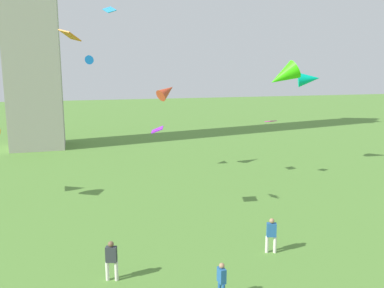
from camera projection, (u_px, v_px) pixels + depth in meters
name	position (u px, v px, depth m)	size (l,w,h in m)	color
person_0	(222.00, 279.00, 16.31)	(0.27, 0.50, 1.61)	#235693
person_1	(111.00, 258.00, 17.81)	(0.55, 0.42, 1.85)	silver
person_2	(271.00, 233.00, 20.52)	(0.55, 0.43, 1.84)	silver
kite_flying_0	(167.00, 91.00, 35.90)	(2.22, 1.85, 1.74)	#C64024
kite_flying_1	(109.00, 10.00, 28.01)	(0.93, 0.99, 0.59)	#2798DF
kite_flying_3	(157.00, 130.00, 24.90)	(0.95, 1.21, 0.36)	#9621E2
kite_flying_5	(283.00, 76.00, 21.94)	(1.98, 1.33, 1.67)	#36D50F
kite_flying_6	(309.00, 79.00, 37.58)	(2.44, 2.13, 1.55)	#03B390
kite_flying_7	(271.00, 121.00, 33.84)	(1.05, 0.91, 0.22)	#C0209A
kite_flying_8	(70.00, 35.00, 21.32)	(1.17, 1.29, 0.60)	orange
kite_flying_9	(91.00, 59.00, 33.06)	(1.09, 1.33, 0.91)	blue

